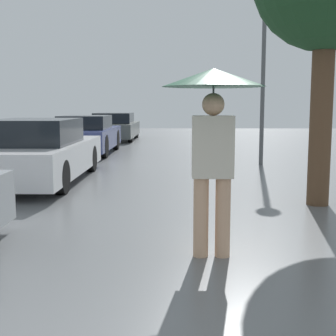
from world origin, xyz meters
TOP-DOWN VIEW (x-y plane):
  - pedestrian at (-0.09, 3.73)m, footprint 1.01×1.01m
  - parked_car_second at (-3.22, 8.39)m, footprint 1.75×4.54m
  - parked_car_third at (-3.30, 13.85)m, footprint 1.67×4.27m
  - parked_car_farthest at (-3.20, 19.75)m, footprint 1.85×4.51m
  - street_lamp at (1.73, 11.14)m, footprint 0.36×0.36m

SIDE VIEW (x-z plane):
  - parked_car_farthest at x=-3.20m, z-range -0.03..1.15m
  - parked_car_third at x=-3.30m, z-range -0.02..1.18m
  - parked_car_second at x=-3.22m, z-range -0.04..1.21m
  - pedestrian at x=-0.09m, z-range 0.52..2.41m
  - street_lamp at x=1.73m, z-range 0.95..5.45m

